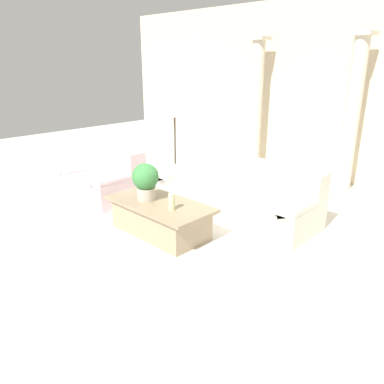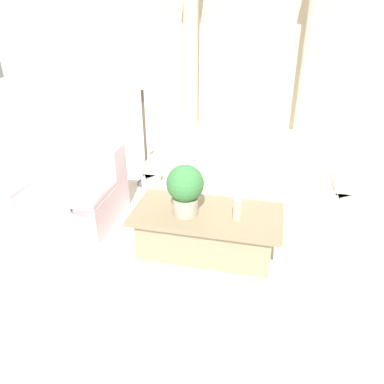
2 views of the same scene
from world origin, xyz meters
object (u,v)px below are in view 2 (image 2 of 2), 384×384
loveseat (65,190)px  floor_lamp (142,85)px  coffee_table (207,231)px  potted_plant (185,188)px  sofa_long (249,173)px

loveseat → floor_lamp: size_ratio=0.77×
coffee_table → floor_lamp: size_ratio=0.91×
potted_plant → coffee_table: bearing=16.6°
sofa_long → loveseat: (-1.95, -0.92, 0.01)m
coffee_table → loveseat: bearing=170.1°
loveseat → floor_lamp: floor_lamp is taller
sofa_long → floor_lamp: bearing=177.7°
sofa_long → potted_plant: 1.41m
sofa_long → loveseat: 2.16m
potted_plant → loveseat: bearing=166.7°
sofa_long → floor_lamp: floor_lamp is taller
potted_plant → floor_lamp: bearing=122.8°
loveseat → potted_plant: potted_plant is taller
coffee_table → potted_plant: (-0.20, -0.06, 0.47)m
sofa_long → potted_plant: potted_plant is taller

